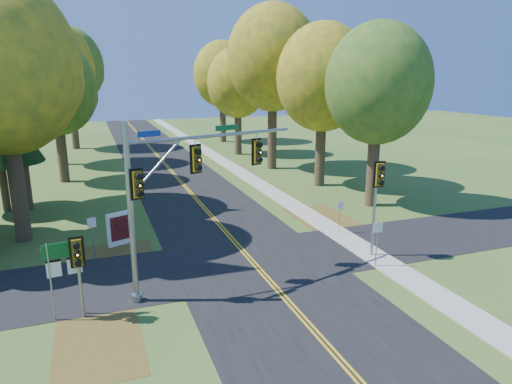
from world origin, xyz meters
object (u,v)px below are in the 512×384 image
object	(u,v)px
east_signal_pole	(378,185)
traffic_mast	(177,183)
route_sign_cluster	(64,264)
info_kiosk	(119,229)

from	to	relation	value
east_signal_pole	traffic_mast	bearing A→B (deg)	-170.44
traffic_mast	east_signal_pole	bearing A→B (deg)	-15.48
route_sign_cluster	info_kiosk	size ratio (longest dim) A/B	1.68
info_kiosk	traffic_mast	bearing A→B (deg)	-93.76
east_signal_pole	info_kiosk	distance (m)	14.05
east_signal_pole	info_kiosk	world-z (taller)	east_signal_pole
east_signal_pole	info_kiosk	xyz separation A→B (m)	(-12.20, 6.33, -2.91)
traffic_mast	east_signal_pole	size ratio (longest dim) A/B	1.57
traffic_mast	info_kiosk	xyz separation A→B (m)	(-2.17, 6.47, -3.87)
traffic_mast	info_kiosk	distance (m)	7.85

